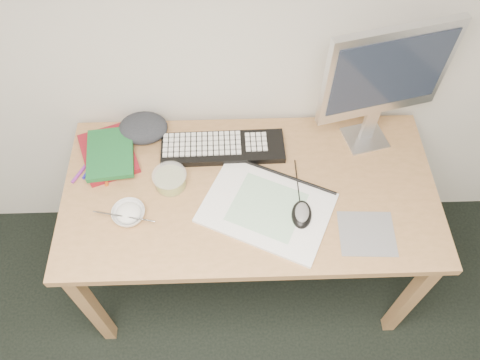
# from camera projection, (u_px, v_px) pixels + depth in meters

# --- Properties ---
(desk) EXTENTS (1.40, 0.70, 0.75)m
(desk) POSITION_uv_depth(u_px,v_px,m) (250.00, 201.00, 1.82)
(desk) COLOR tan
(desk) RESTS_ON ground
(mousepad) EXTENTS (0.20, 0.19, 0.00)m
(mousepad) POSITION_uv_depth(u_px,v_px,m) (367.00, 234.00, 1.64)
(mousepad) COLOR slate
(mousepad) RESTS_ON desk
(sketchpad) EXTENTS (0.54, 0.48, 0.01)m
(sketchpad) POSITION_uv_depth(u_px,v_px,m) (267.00, 208.00, 1.70)
(sketchpad) COLOR white
(sketchpad) RESTS_ON desk
(keyboard) EXTENTS (0.49, 0.16, 0.03)m
(keyboard) POSITION_uv_depth(u_px,v_px,m) (223.00, 148.00, 1.84)
(keyboard) COLOR black
(keyboard) RESTS_ON desk
(monitor) EXTENTS (0.46, 0.18, 0.54)m
(monitor) POSITION_uv_depth(u_px,v_px,m) (386.00, 76.00, 1.61)
(monitor) COLOR silver
(monitor) RESTS_ON desk
(mouse) EXTENTS (0.09, 0.13, 0.04)m
(mouse) POSITION_uv_depth(u_px,v_px,m) (302.00, 213.00, 1.66)
(mouse) COLOR black
(mouse) RESTS_ON sketchpad
(rice_bowl) EXTENTS (0.15, 0.15, 0.04)m
(rice_bowl) POSITION_uv_depth(u_px,v_px,m) (129.00, 214.00, 1.67)
(rice_bowl) COLOR white
(rice_bowl) RESTS_ON desk
(chopsticks) EXTENTS (0.21, 0.06, 0.02)m
(chopsticks) POSITION_uv_depth(u_px,v_px,m) (124.00, 216.00, 1.64)
(chopsticks) COLOR #B7B6B9
(chopsticks) RESTS_ON rice_bowl
(fruit_tub) EXTENTS (0.16, 0.16, 0.06)m
(fruit_tub) POSITION_uv_depth(u_px,v_px,m) (170.00, 180.00, 1.74)
(fruit_tub) COLOR gold
(fruit_tub) RESTS_ON desk
(book_red) EXTENTS (0.27, 0.31, 0.03)m
(book_red) POSITION_uv_depth(u_px,v_px,m) (108.00, 153.00, 1.83)
(book_red) COLOR maroon
(book_red) RESTS_ON desk
(book_green) EXTENTS (0.20, 0.26, 0.02)m
(book_green) POSITION_uv_depth(u_px,v_px,m) (110.00, 153.00, 1.80)
(book_green) COLOR #175C2A
(book_green) RESTS_ON book_red
(cloth_lump) EXTENTS (0.18, 0.16, 0.07)m
(cloth_lump) POSITION_uv_depth(u_px,v_px,m) (143.00, 128.00, 1.87)
(cloth_lump) COLOR #262A2E
(cloth_lump) RESTS_ON desk
(pencil_pink) EXTENTS (0.16, 0.03, 0.01)m
(pencil_pink) POSITION_uv_depth(u_px,v_px,m) (256.00, 183.00, 1.76)
(pencil_pink) COLOR #D06893
(pencil_pink) RESTS_ON desk
(pencil_tan) EXTENTS (0.14, 0.12, 0.01)m
(pencil_tan) POSITION_uv_depth(u_px,v_px,m) (246.00, 184.00, 1.76)
(pencil_tan) COLOR tan
(pencil_tan) RESTS_ON desk
(pencil_black) EXTENTS (0.15, 0.07, 0.01)m
(pencil_black) POSITION_uv_depth(u_px,v_px,m) (261.00, 182.00, 1.77)
(pencil_black) COLOR black
(pencil_black) RESTS_ON desk
(marker_blue) EXTENTS (0.06, 0.12, 0.01)m
(marker_blue) POSITION_uv_depth(u_px,v_px,m) (92.00, 166.00, 1.80)
(marker_blue) COLOR #2320B2
(marker_blue) RESTS_ON desk
(marker_orange) EXTENTS (0.03, 0.14, 0.01)m
(marker_orange) POSITION_uv_depth(u_px,v_px,m) (107.00, 170.00, 1.79)
(marker_orange) COLOR #C65217
(marker_orange) RESTS_ON desk
(marker_purple) EXTENTS (0.08, 0.13, 0.01)m
(marker_purple) POSITION_uv_depth(u_px,v_px,m) (83.00, 169.00, 1.80)
(marker_purple) COLOR #802894
(marker_purple) RESTS_ON desk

